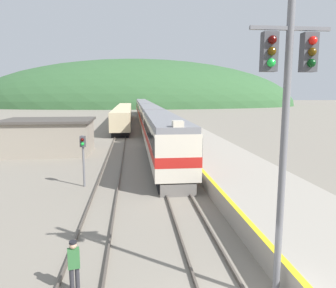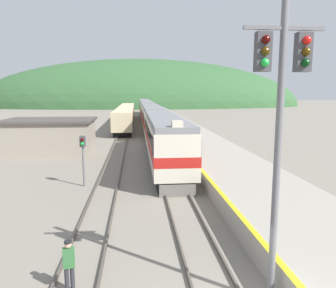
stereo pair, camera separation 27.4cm
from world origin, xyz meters
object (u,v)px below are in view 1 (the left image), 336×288
Objects in this scene: signal_post_siding at (83,150)px; siding_train at (124,115)px; carriage_fourth at (142,106)px; carriage_third at (145,111)px; signal_mast_main at (286,109)px; track_worker at (74,264)px; carriage_second at (150,119)px; express_train_lead_car at (164,138)px.

siding_train is at bearing 88.01° from signal_post_siding.
carriage_third is at bearing -90.00° from carriage_fourth.
carriage_third is at bearing 83.25° from signal_post_siding.
siding_train is (-4.40, -28.29, -0.48)m from carriage_fourth.
track_worker is (-6.04, 1.17, -4.80)m from signal_mast_main.
express_train_lead_car is at bearing -90.00° from carriage_second.
carriage_fourth is 12.53× the size of track_worker.
express_train_lead_car is at bearing 47.98° from signal_post_siding.
carriage_fourth is at bearing 90.00° from carriage_second.
track_worker is at bearing -83.40° from signal_post_siding.
carriage_second is 6.15× the size of signal_post_siding.
track_worker is (1.38, -11.88, -1.52)m from signal_post_siding.
signal_post_siding is at bearing -94.70° from carriage_fourth.
signal_mast_main is 2.55× the size of signal_post_siding.
carriage_fourth is at bearing 91.01° from signal_mast_main.
track_worker is at bearing -94.20° from carriage_third.
signal_mast_main is at bearing -84.07° from siding_train.
siding_train is at bearing 105.63° from carriage_second.
carriage_second is (0.00, 21.41, -0.01)m from express_train_lead_car.
express_train_lead_car is 65.44m from carriage_fourth.
signal_mast_main reaches higher than carriage_fourth.
carriage_third is 1.00× the size of carriage_fourth.
track_worker is at bearing -103.84° from express_train_lead_car.
signal_post_siding is (-5.92, -72.01, 0.20)m from carriage_fourth.
express_train_lead_car is 0.92× the size of carriage_second.
carriage_third is at bearing 90.00° from carriage_second.
siding_train is (-4.40, -6.28, -0.48)m from carriage_third.
express_train_lead_car is 5.66× the size of signal_post_siding.
siding_train reaches higher than track_worker.
siding_train reaches higher than signal_post_siding.
express_train_lead_car reaches higher than siding_train.
carriage_fourth reaches higher than signal_post_siding.
signal_mast_main reaches higher than express_train_lead_car.
track_worker is at bearing -93.10° from carriage_fourth.
carriage_third and carriage_fourth have the same top height.
signal_post_siding is (-5.92, -27.98, 0.20)m from carriage_second.
carriage_second is 0.50× the size of siding_train.
track_worker is at bearing -96.51° from carriage_second.
express_train_lead_car is 21.41m from carriage_second.
carriage_third is 12.53× the size of track_worker.
signal_mast_main reaches higher than carriage_second.
express_train_lead_car is at bearing -90.00° from carriage_third.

